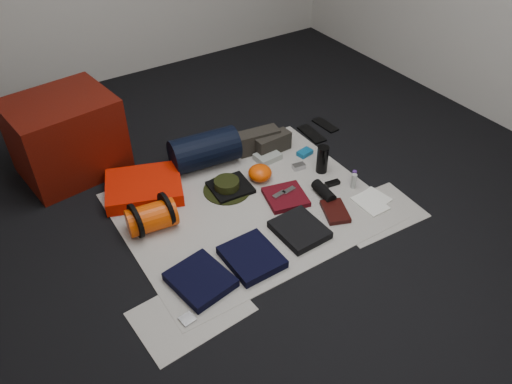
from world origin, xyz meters
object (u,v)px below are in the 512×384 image
sleeping_pad (144,187)px  paperback_book (335,211)px  stuff_sack (152,217)px  navy_duffel (205,150)px  compact_camera (299,166)px  red_cabinet (66,136)px  water_bottle (322,159)px

sleeping_pad → paperback_book: bearing=-42.3°
stuff_sack → navy_duffel: bearing=35.1°
compact_camera → paperback_book: size_ratio=0.40×
navy_duffel → compact_camera: (0.54, -0.40, -0.11)m
sleeping_pad → paperback_book: (0.94, -0.86, -0.03)m
red_cabinet → compact_camera: bearing=-40.3°
navy_duffel → sleeping_pad: bearing=-166.4°
red_cabinet → water_bottle: bearing=-41.3°
red_cabinet → navy_duffel: bearing=-37.3°
red_cabinet → sleeping_pad: 0.65m
stuff_sack → navy_duffel: size_ratio=0.62×
red_cabinet → paperback_book: size_ratio=3.02×
compact_camera → water_bottle: bearing=-34.2°
water_bottle → compact_camera: water_bottle is taller
sleeping_pad → navy_duffel: bearing=7.1°
paperback_book → sleeping_pad: bearing=159.2°
navy_duffel → compact_camera: navy_duffel is taller
red_cabinet → paperback_book: 1.88m
red_cabinet → navy_duffel: size_ratio=1.38×
compact_camera → paperback_book: (-0.09, -0.51, -0.00)m
water_bottle → paperback_book: 0.46m
red_cabinet → stuff_sack: bearing=-83.4°
red_cabinet → compact_camera: (1.34, -0.87, -0.25)m
navy_duffel → paperback_book: navy_duffel is taller
compact_camera → sleeping_pad: bearing=171.1°
stuff_sack → water_bottle: 1.25m
navy_duffel → compact_camera: size_ratio=5.40×
stuff_sack → compact_camera: size_ratio=3.35×
red_cabinet → water_bottle: 1.77m
sleeping_pad → water_bottle: 1.24m
navy_duffel → paperback_book: (0.44, -0.92, -0.11)m
red_cabinet → stuff_sack: 0.92m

